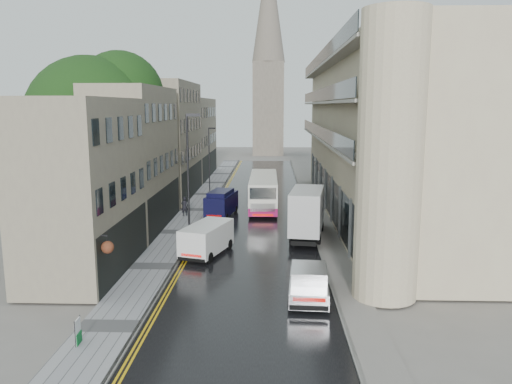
# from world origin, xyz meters

# --- Properties ---
(ground) EXTENTS (200.00, 200.00, 0.00)m
(ground) POSITION_xyz_m (0.00, 0.00, 0.00)
(ground) COLOR slate
(ground) RESTS_ON ground
(road) EXTENTS (9.00, 85.00, 0.02)m
(road) POSITION_xyz_m (0.00, 27.50, 0.01)
(road) COLOR black
(road) RESTS_ON ground
(left_sidewalk) EXTENTS (2.70, 85.00, 0.12)m
(left_sidewalk) POSITION_xyz_m (-5.85, 27.50, 0.06)
(left_sidewalk) COLOR gray
(left_sidewalk) RESTS_ON ground
(right_sidewalk) EXTENTS (1.80, 85.00, 0.12)m
(right_sidewalk) POSITION_xyz_m (5.40, 27.50, 0.06)
(right_sidewalk) COLOR slate
(right_sidewalk) RESTS_ON ground
(old_shop_row) EXTENTS (4.50, 56.00, 12.00)m
(old_shop_row) POSITION_xyz_m (-9.45, 30.00, 6.00)
(old_shop_row) COLOR gray
(old_shop_row) RESTS_ON ground
(modern_block) EXTENTS (8.00, 40.00, 14.00)m
(modern_block) POSITION_xyz_m (10.30, 26.00, 7.00)
(modern_block) COLOR beige
(modern_block) RESTS_ON ground
(church_spire) EXTENTS (6.40, 6.40, 40.00)m
(church_spire) POSITION_xyz_m (0.50, 82.00, 20.00)
(church_spire) COLOR slate
(church_spire) RESTS_ON ground
(tree_near) EXTENTS (10.56, 10.56, 13.89)m
(tree_near) POSITION_xyz_m (-12.50, 20.00, 6.95)
(tree_near) COLOR black
(tree_near) RESTS_ON ground
(tree_far) EXTENTS (9.24, 9.24, 12.46)m
(tree_far) POSITION_xyz_m (-12.20, 33.00, 6.23)
(tree_far) COLOR black
(tree_far) RESTS_ON ground
(cream_bus) EXTENTS (2.61, 11.11, 3.02)m
(cream_bus) POSITION_xyz_m (-0.64, 26.23, 1.53)
(cream_bus) COLOR white
(cream_bus) RESTS_ON road
(white_lorry) EXTENTS (3.18, 7.39, 3.76)m
(white_lorry) POSITION_xyz_m (2.68, 16.50, 1.90)
(white_lorry) COLOR silver
(white_lorry) RESTS_ON road
(silver_hatchback) EXTENTS (2.17, 4.47, 1.64)m
(silver_hatchback) POSITION_xyz_m (2.21, 4.91, 0.84)
(silver_hatchback) COLOR silver
(silver_hatchback) RESTS_ON road
(white_van) EXTENTS (3.26, 4.99, 2.09)m
(white_van) POSITION_xyz_m (-4.30, 12.45, 1.06)
(white_van) COLOR white
(white_van) RESTS_ON road
(navy_van) EXTENTS (2.68, 4.96, 2.40)m
(navy_van) POSITION_xyz_m (-4.30, 23.94, 1.22)
(navy_van) COLOR black
(navy_van) RESTS_ON road
(pedestrian) EXTENTS (0.73, 0.62, 1.69)m
(pedestrian) POSITION_xyz_m (-6.35, 24.77, 0.97)
(pedestrian) COLOR black
(pedestrian) RESTS_ON left_sidewalk
(lamp_post_near) EXTENTS (1.03, 0.40, 8.96)m
(lamp_post_near) POSITION_xyz_m (-4.71, 17.34, 4.60)
(lamp_post_near) COLOR black
(lamp_post_near) RESTS_ON left_sidewalk
(lamp_post_far) EXTENTS (0.83, 0.41, 7.18)m
(lamp_post_far) POSITION_xyz_m (-5.57, 36.26, 3.71)
(lamp_post_far) COLOR black
(lamp_post_far) RESTS_ON left_sidewalk
(estate_sign) EXTENTS (0.11, 0.63, 1.05)m
(estate_sign) POSITION_xyz_m (-6.55, 0.90, 0.64)
(estate_sign) COLOR white
(estate_sign) RESTS_ON left_sidewalk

